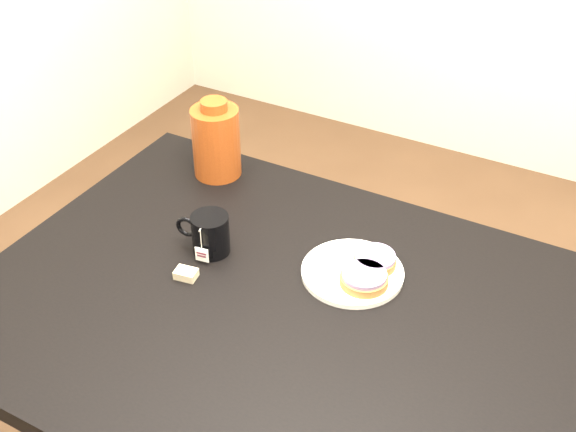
{
  "coord_description": "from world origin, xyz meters",
  "views": [
    {
      "loc": [
        0.42,
        -0.91,
        1.73
      ],
      "look_at": [
        -0.18,
        0.19,
        0.81
      ],
      "focal_mm": 45.0,
      "sensor_mm": 36.0,
      "label": 1
    }
  ],
  "objects_px": {
    "table": "(321,350)",
    "bagel_front": "(364,278)",
    "plate": "(352,272)",
    "bagel_back": "(375,260)",
    "bagel_package": "(216,141)",
    "mug": "(210,234)",
    "teabag_pouch": "(186,274)"
  },
  "relations": [
    {
      "from": "plate",
      "to": "bagel_back",
      "type": "bearing_deg",
      "value": 49.1
    },
    {
      "from": "bagel_back",
      "to": "mug",
      "type": "bearing_deg",
      "value": -161.54
    },
    {
      "from": "plate",
      "to": "mug",
      "type": "relative_size",
      "value": 1.67
    },
    {
      "from": "table",
      "to": "bagel_front",
      "type": "relative_size",
      "value": 10.15
    },
    {
      "from": "bagel_front",
      "to": "bagel_package",
      "type": "distance_m",
      "value": 0.55
    },
    {
      "from": "bagel_front",
      "to": "mug",
      "type": "xyz_separation_m",
      "value": [
        -0.34,
        -0.05,
        0.02
      ]
    },
    {
      "from": "mug",
      "to": "bagel_package",
      "type": "bearing_deg",
      "value": 111.8
    },
    {
      "from": "bagel_back",
      "to": "bagel_front",
      "type": "relative_size",
      "value": 0.87
    },
    {
      "from": "mug",
      "to": "bagel_package",
      "type": "height_order",
      "value": "bagel_package"
    },
    {
      "from": "mug",
      "to": "teabag_pouch",
      "type": "height_order",
      "value": "mug"
    },
    {
      "from": "plate",
      "to": "mug",
      "type": "xyz_separation_m",
      "value": [
        -0.3,
        -0.07,
        0.04
      ]
    },
    {
      "from": "teabag_pouch",
      "to": "bagel_package",
      "type": "relative_size",
      "value": 0.22
    },
    {
      "from": "table",
      "to": "plate",
      "type": "xyz_separation_m",
      "value": [
        -0.0,
        0.15,
        0.09
      ]
    },
    {
      "from": "bagel_back",
      "to": "bagel_package",
      "type": "bearing_deg",
      "value": 162.22
    },
    {
      "from": "bagel_back",
      "to": "teabag_pouch",
      "type": "xyz_separation_m",
      "value": [
        -0.33,
        -0.21,
        -0.02
      ]
    },
    {
      "from": "bagel_front",
      "to": "mug",
      "type": "bearing_deg",
      "value": -171.82
    },
    {
      "from": "plate",
      "to": "teabag_pouch",
      "type": "bearing_deg",
      "value": -149.86
    },
    {
      "from": "plate",
      "to": "bagel_front",
      "type": "relative_size",
      "value": 1.54
    },
    {
      "from": "plate",
      "to": "mug",
      "type": "height_order",
      "value": "mug"
    },
    {
      "from": "teabag_pouch",
      "to": "plate",
      "type": "bearing_deg",
      "value": 30.14
    },
    {
      "from": "bagel_back",
      "to": "bagel_package",
      "type": "relative_size",
      "value": 0.6
    },
    {
      "from": "teabag_pouch",
      "to": "bagel_front",
      "type": "bearing_deg",
      "value": 23.83
    },
    {
      "from": "bagel_front",
      "to": "bagel_package",
      "type": "relative_size",
      "value": 0.69
    },
    {
      "from": "table",
      "to": "teabag_pouch",
      "type": "xyz_separation_m",
      "value": [
        -0.3,
        -0.02,
        0.09
      ]
    },
    {
      "from": "mug",
      "to": "teabag_pouch",
      "type": "distance_m",
      "value": 0.11
    },
    {
      "from": "plate",
      "to": "table",
      "type": "bearing_deg",
      "value": -88.1
    },
    {
      "from": "plate",
      "to": "bagel_package",
      "type": "bearing_deg",
      "value": 156.94
    },
    {
      "from": "plate",
      "to": "bagel_front",
      "type": "height_order",
      "value": "bagel_front"
    },
    {
      "from": "bagel_front",
      "to": "bagel_back",
      "type": "bearing_deg",
      "value": 93.17
    },
    {
      "from": "bagel_back",
      "to": "bagel_package",
      "type": "xyz_separation_m",
      "value": [
        -0.49,
        0.16,
        0.07
      ]
    },
    {
      "from": "table",
      "to": "bagel_front",
      "type": "height_order",
      "value": "bagel_front"
    },
    {
      "from": "bagel_package",
      "to": "table",
      "type": "bearing_deg",
      "value": -36.65
    }
  ]
}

